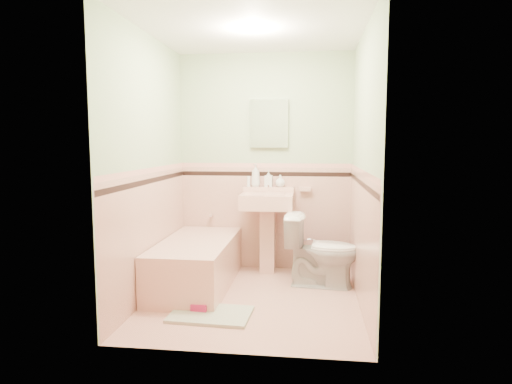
# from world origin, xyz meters

# --- Properties ---
(floor) EXTENTS (2.20, 2.20, 0.00)m
(floor) POSITION_xyz_m (0.00, 0.00, 0.00)
(floor) COLOR #E2A994
(floor) RESTS_ON ground
(ceiling) EXTENTS (2.20, 2.20, 0.00)m
(ceiling) POSITION_xyz_m (0.00, 0.00, 2.50)
(ceiling) COLOR white
(ceiling) RESTS_ON ground
(wall_back) EXTENTS (2.50, 0.00, 2.50)m
(wall_back) POSITION_xyz_m (0.00, 1.10, 1.25)
(wall_back) COLOR #EFE5C3
(wall_back) RESTS_ON ground
(wall_front) EXTENTS (2.50, 0.00, 2.50)m
(wall_front) POSITION_xyz_m (0.00, -1.10, 1.25)
(wall_front) COLOR #EFE5C3
(wall_front) RESTS_ON ground
(wall_left) EXTENTS (0.00, 2.50, 2.50)m
(wall_left) POSITION_xyz_m (-1.00, 0.00, 1.25)
(wall_left) COLOR #EFE5C3
(wall_left) RESTS_ON ground
(wall_right) EXTENTS (0.00, 2.50, 2.50)m
(wall_right) POSITION_xyz_m (1.00, 0.00, 1.25)
(wall_right) COLOR #EFE5C3
(wall_right) RESTS_ON ground
(wainscot_back) EXTENTS (2.00, 0.00, 2.00)m
(wainscot_back) POSITION_xyz_m (0.00, 1.09, 0.60)
(wainscot_back) COLOR #E5AE99
(wainscot_back) RESTS_ON ground
(wainscot_front) EXTENTS (2.00, 0.00, 2.00)m
(wainscot_front) POSITION_xyz_m (0.00, -1.09, 0.60)
(wainscot_front) COLOR #E5AE99
(wainscot_front) RESTS_ON ground
(wainscot_left) EXTENTS (0.00, 2.20, 2.20)m
(wainscot_left) POSITION_xyz_m (-0.99, 0.00, 0.60)
(wainscot_left) COLOR #E5AE99
(wainscot_left) RESTS_ON ground
(wainscot_right) EXTENTS (0.00, 2.20, 2.20)m
(wainscot_right) POSITION_xyz_m (0.99, 0.00, 0.60)
(wainscot_right) COLOR #E5AE99
(wainscot_right) RESTS_ON ground
(accent_back) EXTENTS (2.00, 0.00, 2.00)m
(accent_back) POSITION_xyz_m (0.00, 1.08, 1.12)
(accent_back) COLOR black
(accent_back) RESTS_ON ground
(accent_front) EXTENTS (2.00, 0.00, 2.00)m
(accent_front) POSITION_xyz_m (0.00, -1.08, 1.12)
(accent_front) COLOR black
(accent_front) RESTS_ON ground
(accent_left) EXTENTS (0.00, 2.20, 2.20)m
(accent_left) POSITION_xyz_m (-0.98, 0.00, 1.12)
(accent_left) COLOR black
(accent_left) RESTS_ON ground
(accent_right) EXTENTS (0.00, 2.20, 2.20)m
(accent_right) POSITION_xyz_m (0.98, 0.00, 1.12)
(accent_right) COLOR black
(accent_right) RESTS_ON ground
(cap_back) EXTENTS (2.00, 0.00, 2.00)m
(cap_back) POSITION_xyz_m (0.00, 1.08, 1.22)
(cap_back) COLOR #E29C8B
(cap_back) RESTS_ON ground
(cap_front) EXTENTS (2.00, 0.00, 2.00)m
(cap_front) POSITION_xyz_m (0.00, -1.08, 1.22)
(cap_front) COLOR #E29C8B
(cap_front) RESTS_ON ground
(cap_left) EXTENTS (0.00, 2.20, 2.20)m
(cap_left) POSITION_xyz_m (-0.98, 0.00, 1.22)
(cap_left) COLOR #E29C8B
(cap_left) RESTS_ON ground
(cap_right) EXTENTS (0.00, 2.20, 2.20)m
(cap_right) POSITION_xyz_m (0.98, 0.00, 1.22)
(cap_right) COLOR #E29C8B
(cap_right) RESTS_ON ground
(bathtub) EXTENTS (0.70, 1.50, 0.45)m
(bathtub) POSITION_xyz_m (-0.63, 0.33, 0.23)
(bathtub) COLOR #DDA996
(bathtub) RESTS_ON floor
(tub_faucet) EXTENTS (0.04, 0.12, 0.04)m
(tub_faucet) POSITION_xyz_m (-0.63, 1.05, 0.63)
(tub_faucet) COLOR silver
(tub_faucet) RESTS_ON wall_back
(sink) EXTENTS (0.58, 0.48, 0.91)m
(sink) POSITION_xyz_m (0.05, 0.86, 0.46)
(sink) COLOR #DDA996
(sink) RESTS_ON floor
(sink_faucet) EXTENTS (0.02, 0.02, 0.10)m
(sink_faucet) POSITION_xyz_m (0.05, 1.00, 0.95)
(sink_faucet) COLOR silver
(sink_faucet) RESTS_ON sink
(medicine_cabinet) EXTENTS (0.44, 0.04, 0.55)m
(medicine_cabinet) POSITION_xyz_m (0.05, 1.07, 1.70)
(medicine_cabinet) COLOR white
(medicine_cabinet) RESTS_ON wall_back
(soap_dish) EXTENTS (0.13, 0.08, 0.04)m
(soap_dish) POSITION_xyz_m (0.47, 1.06, 0.95)
(soap_dish) COLOR #DDA996
(soap_dish) RESTS_ON wall_back
(soap_bottle_left) EXTENTS (0.13, 0.13, 0.26)m
(soap_bottle_left) POSITION_xyz_m (-0.10, 1.04, 1.11)
(soap_bottle_left) COLOR #B2B2B2
(soap_bottle_left) RESTS_ON sink
(soap_bottle_mid) EXTENTS (0.09, 0.09, 0.19)m
(soap_bottle_mid) POSITION_xyz_m (0.05, 1.04, 1.07)
(soap_bottle_mid) COLOR #B2B2B2
(soap_bottle_mid) RESTS_ON sink
(soap_bottle_right) EXTENTS (0.14, 0.14, 0.14)m
(soap_bottle_right) POSITION_xyz_m (0.18, 1.04, 1.04)
(soap_bottle_right) COLOR #B2B2B2
(soap_bottle_right) RESTS_ON sink
(tube) EXTENTS (0.05, 0.05, 0.12)m
(tube) POSITION_xyz_m (-0.18, 1.04, 1.03)
(tube) COLOR white
(tube) RESTS_ON sink
(toilet) EXTENTS (0.77, 0.49, 0.75)m
(toilet) POSITION_xyz_m (0.65, 0.49, 0.38)
(toilet) COLOR white
(toilet) RESTS_ON floor
(bucket) EXTENTS (0.37, 0.37, 0.28)m
(bucket) POSITION_xyz_m (0.54, 0.80, 0.14)
(bucket) COLOR #0D0F95
(bucket) RESTS_ON floor
(bath_mat) EXTENTS (0.70, 0.49, 0.03)m
(bath_mat) POSITION_xyz_m (-0.31, -0.45, 0.01)
(bath_mat) COLOR #9EA98D
(bath_mat) RESTS_ON floor
(shoe) EXTENTS (0.15, 0.08, 0.06)m
(shoe) POSITION_xyz_m (-0.42, -0.41, 0.06)
(shoe) COLOR #BF1E59
(shoe) RESTS_ON bath_mat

